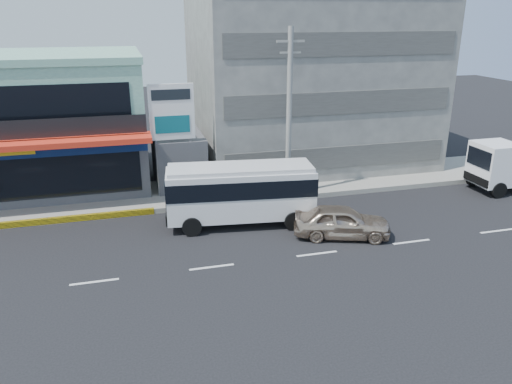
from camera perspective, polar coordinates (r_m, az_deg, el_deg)
ground at (r=22.50m, az=-5.08°, el=-8.55°), size 120.00×120.00×0.00m
sidewalk at (r=31.97m, az=0.69°, el=0.60°), size 70.00×5.00×0.30m
shop_building at (r=34.49m, az=-22.92°, el=7.10°), size 12.40×11.70×8.00m
concrete_building at (r=37.19m, az=6.01°, el=14.03°), size 16.00×12.00×14.00m
gap_structure at (r=32.95m, az=-8.92°, el=3.86°), size 3.00×6.00×3.50m
satellite_dish at (r=31.53m, az=-8.88°, el=6.57°), size 1.50×1.50×0.15m
billboard at (r=29.45m, az=-9.58°, el=8.30°), size 2.60×0.18×6.90m
utility_pole_near at (r=29.02m, az=3.79°, el=8.81°), size 1.60×0.30×10.00m
minibus at (r=26.14m, az=-1.78°, el=0.27°), size 7.95×3.44×3.22m
sedan at (r=25.36m, az=9.80°, el=-3.34°), size 5.16×3.35×1.63m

